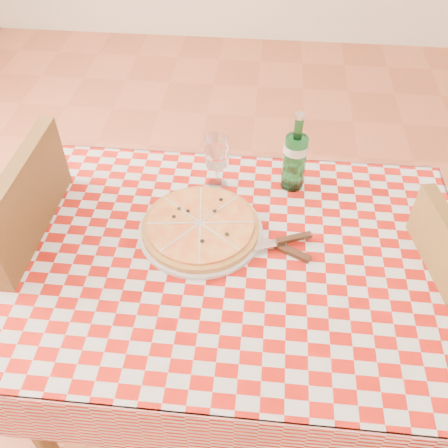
% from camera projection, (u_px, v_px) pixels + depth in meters
% --- Properties ---
extents(dining_table, '(1.20, 0.80, 0.75)m').
position_uv_depth(dining_table, '(229.00, 278.00, 1.43)').
color(dining_table, brown).
rests_on(dining_table, ground).
extents(tablecloth, '(1.30, 0.90, 0.01)m').
position_uv_depth(tablecloth, '(229.00, 256.00, 1.36)').
color(tablecloth, '#A21209').
rests_on(tablecloth, dining_table).
extents(chair_far, '(0.45, 0.45, 0.99)m').
position_uv_depth(chair_far, '(21.00, 269.00, 1.57)').
color(chair_far, brown).
rests_on(chair_far, ground).
extents(pizza_plate, '(0.39, 0.39, 0.05)m').
position_uv_depth(pizza_plate, '(200.00, 226.00, 1.41)').
color(pizza_plate, '#C08040').
rests_on(pizza_plate, tablecloth).
extents(water_bottle, '(0.08, 0.08, 0.26)m').
position_uv_depth(water_bottle, '(296.00, 152.00, 1.48)').
color(water_bottle, '#19672C').
rests_on(water_bottle, tablecloth).
extents(wine_glass, '(0.09, 0.09, 0.18)m').
position_uv_depth(wine_glass, '(217.00, 163.00, 1.50)').
color(wine_glass, white).
rests_on(wine_glass, tablecloth).
extents(cutlery, '(0.27, 0.22, 0.03)m').
position_uv_depth(cutlery, '(276.00, 243.00, 1.37)').
color(cutlery, silver).
rests_on(cutlery, tablecloth).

